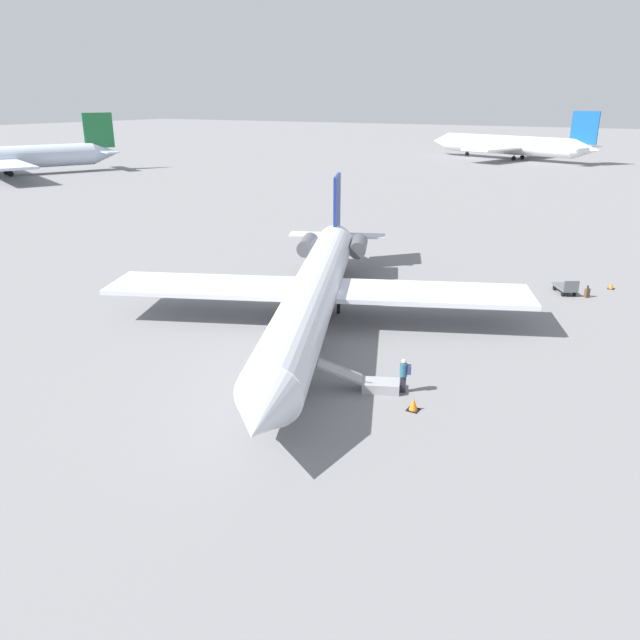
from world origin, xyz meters
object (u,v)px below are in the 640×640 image
at_px(luggage_cart, 566,287).
at_px(suitcase, 587,293).
at_px(passenger, 404,373).
at_px(airplane_far_left, 510,145).
at_px(boarding_stairs, 372,383).
at_px(airplane_main, 316,287).

height_order(luggage_cart, suitcase, luggage_cart).
distance_m(luggage_cart, suitcase, 1.54).
relative_size(passenger, suitcase, 1.98).
bearing_deg(passenger, suitcase, -127.90).
relative_size(airplane_far_left, suitcase, 47.76).
xyz_separation_m(luggage_cart, suitcase, (0.18, 1.52, -0.13)).
bearing_deg(passenger, luggage_cart, -123.83).
distance_m(airplane_far_left, boarding_stairs, 128.28).
bearing_deg(luggage_cart, suitcase, 50.76).
relative_size(boarding_stairs, suitcase, 4.64).
height_order(airplane_main, boarding_stairs, airplane_main).
distance_m(boarding_stairs, passenger, 1.64).
bearing_deg(luggage_cart, boarding_stairs, -45.80).
bearing_deg(airplane_far_left, suitcase, 123.64).
bearing_deg(airplane_main, boarding_stairs, 22.46).
distance_m(passenger, luggage_cart, 21.41).
xyz_separation_m(passenger, suitcase, (-20.89, 5.26, -0.67)).
height_order(passenger, suitcase, passenger).
xyz_separation_m(boarding_stairs, luggage_cart, (-21.67, 5.14, 0.07)).
distance_m(airplane_far_left, suitcase, 109.14).
relative_size(luggage_cart, suitcase, 2.78).
bearing_deg(airplane_far_left, passenger, 118.59).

